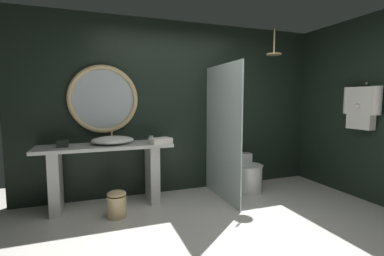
{
  "coord_description": "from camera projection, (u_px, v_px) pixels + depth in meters",
  "views": [
    {
      "loc": [
        -1.3,
        -2.19,
        1.43
      ],
      "look_at": [
        -0.22,
        0.81,
        1.09
      ],
      "focal_mm": 25.64,
      "sensor_mm": 36.0,
      "label": 1
    }
  ],
  "objects": [
    {
      "name": "waste_bin",
      "position": [
        117.0,
        204.0,
        3.32
      ],
      "size": [
        0.23,
        0.23,
        0.33
      ],
      "color": "#D6B77F",
      "rests_on": "ground_plane"
    },
    {
      "name": "vessel_sink",
      "position": [
        113.0,
        140.0,
        3.67
      ],
      "size": [
        0.55,
        0.45,
        0.17
      ],
      "color": "white",
      "rests_on": "vanity_counter"
    },
    {
      "name": "toilet",
      "position": [
        247.0,
        174.0,
        4.31
      ],
      "size": [
        0.43,
        0.6,
        0.55
      ],
      "color": "white",
      "rests_on": "ground_plane"
    },
    {
      "name": "tissue_box",
      "position": [
        63.0,
        144.0,
        3.45
      ],
      "size": [
        0.13,
        0.12,
        0.08
      ],
      "primitive_type": "cube",
      "color": "#282D28",
      "rests_on": "vanity_counter"
    },
    {
      "name": "folded_hand_towel",
      "position": [
        161.0,
        141.0,
        3.7
      ],
      "size": [
        0.32,
        0.25,
        0.08
      ],
      "primitive_type": "cube",
      "rotation": [
        0.0,
        0.0,
        0.28
      ],
      "color": "silver",
      "rests_on": "vanity_counter"
    },
    {
      "name": "rain_shower_head",
      "position": [
        274.0,
        52.0,
        4.23
      ],
      "size": [
        0.23,
        0.23,
        0.39
      ],
      "color": "#D6B77F"
    },
    {
      "name": "side_wall_right",
      "position": [
        358.0,
        108.0,
        4.01
      ],
      "size": [
        0.1,
        2.47,
        2.6
      ],
      "primitive_type": "cube",
      "color": "black",
      "rests_on": "ground_plane"
    },
    {
      "name": "ground_plane",
      "position": [
        242.0,
        248.0,
        2.64
      ],
      "size": [
        5.76,
        5.76,
        0.0
      ],
      "primitive_type": "plane",
      "color": "silver"
    },
    {
      "name": "hanging_bathrobe",
      "position": [
        361.0,
        106.0,
        3.8
      ],
      "size": [
        0.2,
        0.55,
        0.66
      ],
      "color": "#D6B77F"
    },
    {
      "name": "tumbler_cup",
      "position": [
        151.0,
        139.0,
        3.85
      ],
      "size": [
        0.07,
        0.07,
        0.09
      ],
      "primitive_type": "cylinder",
      "color": "silver",
      "rests_on": "vanity_counter"
    },
    {
      "name": "back_wall_panel",
      "position": [
        181.0,
        108.0,
        4.28
      ],
      "size": [
        4.8,
        0.1,
        2.6
      ],
      "primitive_type": "cube",
      "color": "black",
      "rests_on": "ground_plane"
    },
    {
      "name": "shower_glass_panel",
      "position": [
        222.0,
        133.0,
        3.9
      ],
      "size": [
        0.02,
        1.1,
        1.92
      ],
      "primitive_type": "cube",
      "color": "silver",
      "rests_on": "ground_plane"
    },
    {
      "name": "round_wall_mirror",
      "position": [
        103.0,
        99.0,
        3.79
      ],
      "size": [
        0.94,
        0.07,
        0.94
      ],
      "color": "#D6B77F"
    },
    {
      "name": "vanity_counter",
      "position": [
        106.0,
        168.0,
        3.66
      ],
      "size": [
        1.73,
        0.53,
        0.83
      ],
      "color": "silver",
      "rests_on": "ground_plane"
    }
  ]
}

